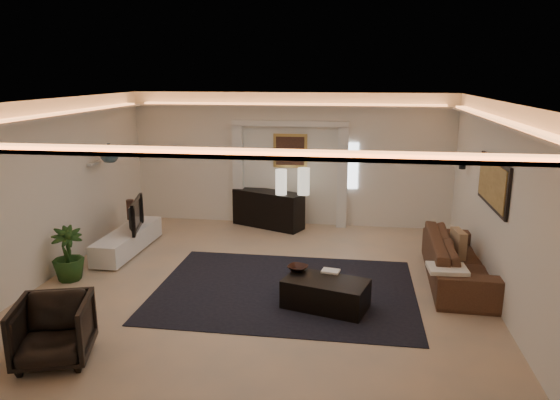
# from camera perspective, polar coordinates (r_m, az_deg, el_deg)

# --- Properties ---
(floor) EXTENTS (7.00, 7.00, 0.00)m
(floor) POSITION_cam_1_polar(r_m,az_deg,el_deg) (8.44, -1.97, -9.20)
(floor) COLOR tan
(floor) RESTS_ON ground
(ceiling) EXTENTS (7.00, 7.00, 0.00)m
(ceiling) POSITION_cam_1_polar(r_m,az_deg,el_deg) (7.78, -2.15, 10.88)
(ceiling) COLOR white
(ceiling) RESTS_ON ground
(wall_back) EXTENTS (7.00, 0.00, 7.00)m
(wall_back) POSITION_cam_1_polar(r_m,az_deg,el_deg) (11.38, 1.15, 4.47)
(wall_back) COLOR silver
(wall_back) RESTS_ON ground
(wall_front) EXTENTS (7.00, 0.00, 7.00)m
(wall_front) POSITION_cam_1_polar(r_m,az_deg,el_deg) (4.75, -9.83, -9.31)
(wall_front) COLOR silver
(wall_front) RESTS_ON ground
(wall_left) EXTENTS (0.00, 7.00, 7.00)m
(wall_left) POSITION_cam_1_polar(r_m,az_deg,el_deg) (9.27, -23.85, 1.13)
(wall_left) COLOR silver
(wall_left) RESTS_ON ground
(wall_right) EXTENTS (0.00, 7.00, 7.00)m
(wall_right) POSITION_cam_1_polar(r_m,az_deg,el_deg) (8.13, 23.01, -0.45)
(wall_right) COLOR silver
(wall_right) RESTS_ON ground
(cove_soffit) EXTENTS (7.00, 7.00, 0.04)m
(cove_soffit) POSITION_cam_1_polar(r_m,az_deg,el_deg) (7.80, -2.13, 8.82)
(cove_soffit) COLOR silver
(cove_soffit) RESTS_ON ceiling
(daylight_slit) EXTENTS (0.25, 0.03, 1.00)m
(daylight_slit) POSITION_cam_1_polar(r_m,az_deg,el_deg) (11.28, 7.96, 3.75)
(daylight_slit) COLOR white
(daylight_slit) RESTS_ON wall_back
(area_rug) EXTENTS (4.00, 3.00, 0.01)m
(area_rug) POSITION_cam_1_polar(r_m,az_deg,el_deg) (8.20, 0.57, -9.87)
(area_rug) COLOR black
(area_rug) RESTS_ON ground
(pilaster_left) EXTENTS (0.22, 0.20, 2.20)m
(pilaster_left) POSITION_cam_1_polar(r_m,az_deg,el_deg) (11.54, -4.60, 2.80)
(pilaster_left) COLOR silver
(pilaster_left) RESTS_ON ground
(pilaster_right) EXTENTS (0.22, 0.20, 2.20)m
(pilaster_right) POSITION_cam_1_polar(r_m,az_deg,el_deg) (11.25, 6.90, 2.46)
(pilaster_right) COLOR silver
(pilaster_right) RESTS_ON ground
(alcove_header) EXTENTS (2.52, 0.20, 0.12)m
(alcove_header) POSITION_cam_1_polar(r_m,az_deg,el_deg) (11.18, 1.10, 8.44)
(alcove_header) COLOR silver
(alcove_header) RESTS_ON wall_back
(painting_frame) EXTENTS (0.74, 0.04, 0.74)m
(painting_frame) POSITION_cam_1_polar(r_m,az_deg,el_deg) (11.32, 1.14, 5.45)
(painting_frame) COLOR tan
(painting_frame) RESTS_ON wall_back
(painting_canvas) EXTENTS (0.62, 0.02, 0.62)m
(painting_canvas) POSITION_cam_1_polar(r_m,az_deg,el_deg) (11.29, 1.12, 5.43)
(painting_canvas) COLOR #4C2D1E
(painting_canvas) RESTS_ON wall_back
(art_panel_frame) EXTENTS (0.04, 1.64, 0.74)m
(art_panel_frame) POSITION_cam_1_polar(r_m,az_deg,el_deg) (8.35, 22.48, 1.73)
(art_panel_frame) COLOR black
(art_panel_frame) RESTS_ON wall_right
(art_panel_gold) EXTENTS (0.02, 1.50, 0.62)m
(art_panel_gold) POSITION_cam_1_polar(r_m,az_deg,el_deg) (8.34, 22.31, 1.73)
(art_panel_gold) COLOR tan
(art_panel_gold) RESTS_ON wall_right
(wall_sconce) EXTENTS (0.12, 0.12, 0.22)m
(wall_sconce) POSITION_cam_1_polar(r_m,az_deg,el_deg) (10.16, 19.48, 3.86)
(wall_sconce) COLOR black
(wall_sconce) RESTS_ON wall_right
(wall_niche) EXTENTS (0.10, 0.55, 0.04)m
(wall_niche) POSITION_cam_1_polar(r_m,az_deg,el_deg) (10.39, -19.63, 3.89)
(wall_niche) COLOR silver
(wall_niche) RESTS_ON wall_left
(console) EXTENTS (1.65, 1.10, 0.79)m
(console) POSITION_cam_1_polar(r_m,az_deg,el_deg) (11.34, -1.31, -0.99)
(console) COLOR black
(console) RESTS_ON ground
(lamp_left) EXTENTS (0.24, 0.24, 0.54)m
(lamp_left) POSITION_cam_1_polar(r_m,az_deg,el_deg) (10.89, 0.12, 2.13)
(lamp_left) COLOR #EFE6CC
(lamp_left) RESTS_ON console
(lamp_right) EXTENTS (0.27, 0.27, 0.57)m
(lamp_right) POSITION_cam_1_polar(r_m,az_deg,el_deg) (10.89, 2.62, 2.11)
(lamp_right) COLOR beige
(lamp_right) RESTS_ON console
(media_ledge) EXTENTS (0.54, 2.07, 0.39)m
(media_ledge) POSITION_cam_1_polar(r_m,az_deg,el_deg) (10.21, -16.41, -4.28)
(media_ledge) COLOR white
(media_ledge) RESTS_ON ground
(tv) EXTENTS (1.04, 0.39, 0.60)m
(tv) POSITION_cam_1_polar(r_m,az_deg,el_deg) (10.09, -16.05, -1.37)
(tv) COLOR black
(tv) RESTS_ON media_ledge
(figurine) EXTENTS (0.18, 0.18, 0.41)m
(figurine) POSITION_cam_1_polar(r_m,az_deg,el_deg) (10.85, -16.18, -0.92)
(figurine) COLOR #462C23
(figurine) RESTS_ON media_ledge
(ginger_jar) EXTENTS (0.41, 0.41, 0.35)m
(ginger_jar) POSITION_cam_1_polar(r_m,az_deg,el_deg) (10.22, -18.31, 4.95)
(ginger_jar) COLOR #414A54
(ginger_jar) RESTS_ON wall_niche
(plant) EXTENTS (0.69, 0.69, 0.89)m
(plant) POSITION_cam_1_polar(r_m,az_deg,el_deg) (9.10, -22.36, -5.54)
(plant) COLOR #1C3B14
(plant) RESTS_ON ground
(sofa) EXTENTS (2.55, 1.08, 0.73)m
(sofa) POSITION_cam_1_polar(r_m,az_deg,el_deg) (8.89, 19.26, -6.24)
(sofa) COLOR #422B1A
(sofa) RESTS_ON ground
(throw_blanket) EXTENTS (0.57, 0.47, 0.06)m
(throw_blanket) POSITION_cam_1_polar(r_m,az_deg,el_deg) (7.91, 17.96, -7.22)
(throw_blanket) COLOR beige
(throw_blanket) RESTS_ON sofa
(throw_pillow) EXTENTS (0.21, 0.47, 0.45)m
(throw_pillow) POSITION_cam_1_polar(r_m,az_deg,el_deg) (9.09, 19.04, -4.56)
(throw_pillow) COLOR #A3815A
(throw_pillow) RESTS_ON sofa
(coffee_table) EXTENTS (1.31, 0.94, 0.44)m
(coffee_table) POSITION_cam_1_polar(r_m,az_deg,el_deg) (7.58, 5.06, -10.32)
(coffee_table) COLOR black
(coffee_table) RESTS_ON ground
(bowl) EXTENTS (0.38, 0.38, 0.07)m
(bowl) POSITION_cam_1_polar(r_m,az_deg,el_deg) (7.81, 1.95, -7.59)
(bowl) COLOR black
(bowl) RESTS_ON coffee_table
(magazine) EXTENTS (0.29, 0.23, 0.03)m
(magazine) POSITION_cam_1_polar(r_m,az_deg,el_deg) (7.79, 5.60, -7.90)
(magazine) COLOR white
(magazine) RESTS_ON coffee_table
(armchair) EXTENTS (1.02, 1.04, 0.76)m
(armchair) POSITION_cam_1_polar(r_m,az_deg,el_deg) (6.74, -23.71, -13.06)
(armchair) COLOR black
(armchair) RESTS_ON ground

